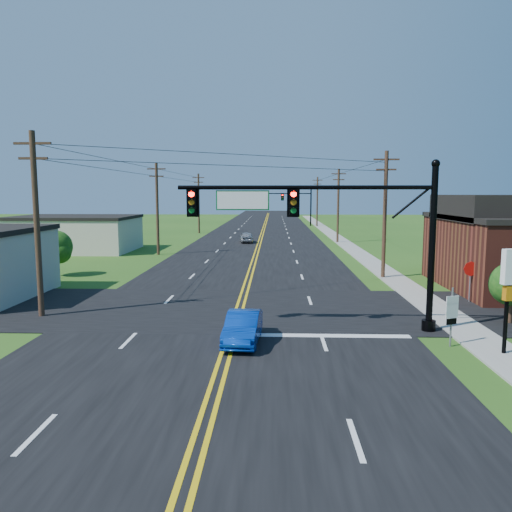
{
  "coord_description": "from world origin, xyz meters",
  "views": [
    {
      "loc": [
        1.97,
        -13.67,
        6.05
      ],
      "look_at": [
        1.11,
        10.0,
        3.07
      ],
      "focal_mm": 35.0,
      "sensor_mm": 36.0,
      "label": 1
    }
  ],
  "objects_px": {
    "stop_sign": "(471,273)",
    "signal_mast_main": "(329,224)",
    "blue_car": "(243,328)",
    "route_sign": "(452,313)",
    "signal_mast_far": "(287,201)"
  },
  "relations": [
    {
      "from": "stop_sign",
      "to": "signal_mast_main",
      "type": "bearing_deg",
      "value": -148.47
    },
    {
      "from": "blue_car",
      "to": "signal_mast_main",
      "type": "bearing_deg",
      "value": 32.65
    },
    {
      "from": "signal_mast_main",
      "to": "route_sign",
      "type": "distance_m",
      "value": 6.15
    },
    {
      "from": "signal_mast_main",
      "to": "blue_car",
      "type": "relative_size",
      "value": 3.02
    },
    {
      "from": "signal_mast_far",
      "to": "signal_mast_main",
      "type": "bearing_deg",
      "value": -90.08
    },
    {
      "from": "signal_mast_main",
      "to": "signal_mast_far",
      "type": "height_order",
      "value": "same"
    },
    {
      "from": "stop_sign",
      "to": "blue_car",
      "type": "bearing_deg",
      "value": -150.09
    },
    {
      "from": "blue_car",
      "to": "route_sign",
      "type": "distance_m",
      "value": 8.3
    },
    {
      "from": "blue_car",
      "to": "stop_sign",
      "type": "height_order",
      "value": "stop_sign"
    },
    {
      "from": "route_sign",
      "to": "blue_car",
      "type": "bearing_deg",
      "value": 155.17
    },
    {
      "from": "stop_sign",
      "to": "route_sign",
      "type": "bearing_deg",
      "value": -118.73
    },
    {
      "from": "blue_car",
      "to": "route_sign",
      "type": "bearing_deg",
      "value": 2.08
    },
    {
      "from": "signal_mast_main",
      "to": "blue_car",
      "type": "distance_m",
      "value": 5.85
    },
    {
      "from": "signal_mast_main",
      "to": "stop_sign",
      "type": "xyz_separation_m",
      "value": [
        8.51,
        5.94,
        -3.07
      ]
    },
    {
      "from": "signal_mast_far",
      "to": "blue_car",
      "type": "bearing_deg",
      "value": -92.87
    }
  ]
}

